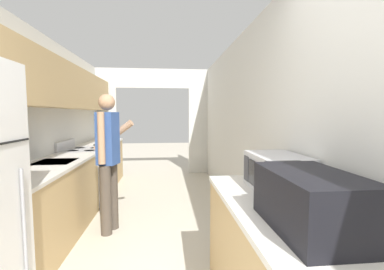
% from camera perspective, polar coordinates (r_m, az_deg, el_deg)
% --- Properties ---
extents(wall_left, '(0.38, 7.83, 2.50)m').
position_cam_1_polar(wall_left, '(3.64, -31.27, 4.83)').
color(wall_left, silver).
rests_on(wall_left, ground_plane).
extents(wall_right, '(0.06, 7.83, 2.50)m').
position_cam_1_polar(wall_right, '(3.03, 14.02, 0.94)').
color(wall_right, silver).
rests_on(wall_right, ground_plane).
extents(wall_far_with_doorway, '(3.01, 0.06, 2.50)m').
position_cam_1_polar(wall_far_with_doorway, '(6.19, -8.63, 4.71)').
color(wall_far_with_doorway, silver).
rests_on(wall_far_with_doorway, ground_plane).
extents(counter_left, '(0.62, 4.14, 0.88)m').
position_cam_1_polar(counter_left, '(4.21, -24.08, -9.45)').
color(counter_left, tan).
rests_on(counter_left, ground_plane).
extents(counter_right, '(0.62, 1.46, 0.88)m').
position_cam_1_polar(counter_right, '(1.95, 17.86, -26.37)').
color(counter_right, tan).
rests_on(counter_right, ground_plane).
extents(range_oven, '(0.66, 0.72, 1.02)m').
position_cam_1_polar(range_oven, '(4.52, -22.60, -8.37)').
color(range_oven, '#B7B7BC').
rests_on(range_oven, ground_plane).
extents(person, '(0.54, 0.44, 1.68)m').
position_cam_1_polar(person, '(3.26, -18.12, -5.05)').
color(person, '#4C4238').
rests_on(person, ground_plane).
extents(suitcase, '(0.36, 0.61, 0.28)m').
position_cam_1_polar(suitcase, '(1.40, 24.86, -13.15)').
color(suitcase, black).
rests_on(suitcase, counter_right).
extents(microwave, '(0.35, 0.50, 0.27)m').
position_cam_1_polar(microwave, '(1.98, 18.32, -7.97)').
color(microwave, '#B7B7BC').
rests_on(microwave, counter_right).
extents(knife, '(0.06, 0.34, 0.02)m').
position_cam_1_polar(knife, '(4.96, -20.68, -2.00)').
color(knife, '#B7B7BC').
rests_on(knife, counter_left).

